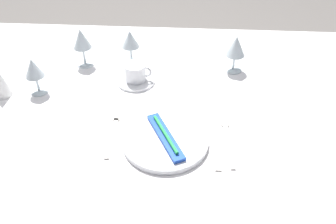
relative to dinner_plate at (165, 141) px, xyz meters
name	(u,v)px	position (x,y,z in m)	size (l,w,h in m)	color
dining_table	(159,119)	(-0.04, 0.20, -0.09)	(1.80, 1.11, 0.74)	white
dinner_plate	(165,141)	(0.00, 0.00, 0.00)	(0.25, 0.25, 0.02)	white
toothbrush_package	(165,136)	(0.00, 0.00, 0.02)	(0.13, 0.20, 0.02)	blue
fork_outer	(113,132)	(-0.16, 0.04, -0.01)	(0.02, 0.21, 0.00)	beige
dinner_knife	(218,142)	(0.15, 0.01, -0.01)	(0.02, 0.24, 0.00)	beige
spoon_soup	(227,137)	(0.18, 0.04, -0.01)	(0.03, 0.21, 0.01)	beige
saucer_left	(136,80)	(-0.13, 0.31, 0.00)	(0.14, 0.14, 0.01)	white
coffee_cup_left	(136,72)	(-0.13, 0.31, 0.03)	(0.10, 0.08, 0.06)	white
wine_glass_centre	(236,47)	(0.23, 0.41, 0.09)	(0.07, 0.07, 0.14)	silver
wine_glass_left	(34,70)	(-0.46, 0.23, 0.08)	(0.07, 0.07, 0.13)	silver
wine_glass_right	(81,40)	(-0.34, 0.42, 0.10)	(0.07, 0.07, 0.15)	silver
wine_glass_far	(130,41)	(-0.16, 0.44, 0.08)	(0.07, 0.07, 0.14)	silver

